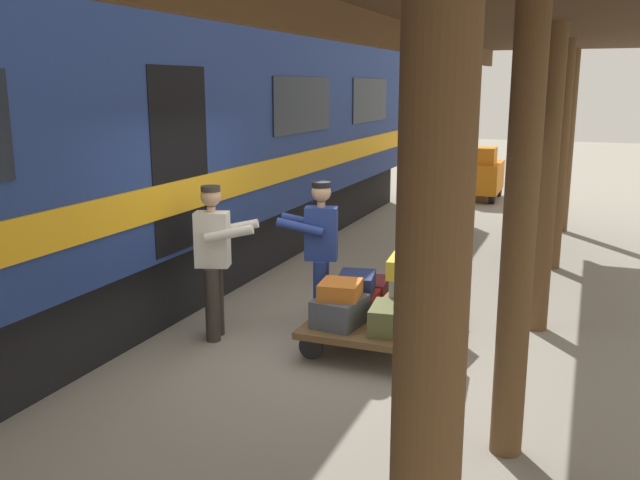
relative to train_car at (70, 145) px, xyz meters
The scene contains 19 objects.
ground_plane 3.87m from the train_car, behind, with size 60.00×60.00×0.00m, color gray.
platform_canopy 5.31m from the train_car, behind, with size 3.20×15.46×3.56m.
train_car is the anchor object (origin of this frame).
luggage_cart 4.11m from the train_car, behind, with size 1.31×1.86×0.32m.
suitcase_brown_leather 4.32m from the train_car, behind, with size 0.50×0.49×0.22m, color brown.
suitcase_maroon_trunk 3.88m from the train_car, 164.31° to the right, with size 0.42×0.54×0.21m, color maroon.
suitcase_cream_canvas 4.41m from the train_car, 166.55° to the right, with size 0.46×0.63×0.18m, color beige.
suitcase_slate_roller 3.74m from the train_car, behind, with size 0.44×0.56×0.29m, color #4C515B.
suitcase_red_plastic 3.79m from the train_car, behind, with size 0.45×0.48×0.19m, color #AD231E.
suitcase_olive_duffel 4.29m from the train_car, behind, with size 0.48×0.53×0.27m, color brown.
suitcase_navy_fabric 3.71m from the train_car, behind, with size 0.38×0.50×0.21m, color navy.
suitcase_teal_softside 4.33m from the train_car, 166.30° to the right, with size 0.43×0.46×0.15m, color #1E666B.
suitcase_gray_aluminum 4.21m from the train_car, behind, with size 0.34×0.38×0.25m, color #9EA0A5.
suitcase_yellow_case 4.15m from the train_car, behind, with size 0.34×0.53×0.20m, color gold.
suitcase_burgundy_valise 4.28m from the train_car, 166.11° to the right, with size 0.37×0.39×0.23m, color maroon.
suitcase_orange_carryall 3.65m from the train_car, behind, with size 0.40×0.44×0.17m, color #CC6B23.
porter_in_overalls 3.17m from the train_car, 168.82° to the right, with size 0.73×0.54×1.70m.
porter_by_door 2.27m from the train_car, behind, with size 0.73×0.56×1.70m.
baggage_tug 11.09m from the train_car, 106.54° to the right, with size 1.14×1.72×1.30m.
Camera 1 is at (-2.39, 6.47, 2.75)m, focal length 38.77 mm.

